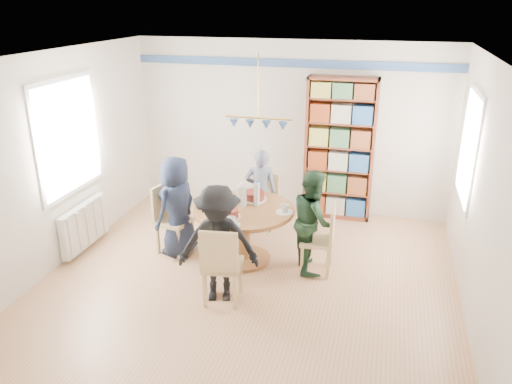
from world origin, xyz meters
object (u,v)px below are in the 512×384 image
(radiator, at_px, (85,225))
(bookshelf, at_px, (339,151))
(chair_far, at_px, (265,199))
(dining_table, at_px, (244,222))
(chair_near, at_px, (221,263))
(person_left, at_px, (177,206))
(person_near, at_px, (218,244))
(person_right, at_px, (313,221))
(chair_left, at_px, (169,215))
(chair_right, at_px, (323,236))
(person_far, at_px, (261,191))

(radiator, distance_m, bookshelf, 3.89)
(bookshelf, bearing_deg, chair_far, -143.01)
(radiator, height_order, dining_table, dining_table)
(chair_near, xyz_separation_m, person_left, (-0.96, 1.02, 0.16))
(radiator, bearing_deg, person_left, 9.94)
(dining_table, height_order, person_near, person_near)
(person_right, bearing_deg, chair_left, 72.71)
(dining_table, height_order, chair_left, chair_left)
(chair_right, bearing_deg, chair_near, -134.51)
(person_right, relative_size, person_far, 1.04)
(radiator, xyz_separation_m, person_far, (2.20, 1.17, 0.29))
(chair_near, bearing_deg, dining_table, 92.10)
(person_left, distance_m, person_far, 1.31)
(person_far, bearing_deg, radiator, 16.21)
(dining_table, relative_size, person_right, 0.98)
(bookshelf, bearing_deg, person_left, -136.79)
(person_left, bearing_deg, person_far, 155.44)
(chair_right, xyz_separation_m, person_right, (-0.15, 0.06, 0.17))
(person_near, xyz_separation_m, bookshelf, (1.04, 2.74, 0.38))
(bookshelf, bearing_deg, radiator, -147.67)
(chair_left, bearing_deg, person_near, -42.79)
(person_left, bearing_deg, chair_near, 62.37)
(radiator, xyz_separation_m, dining_table, (2.22, 0.25, 0.21))
(chair_far, xyz_separation_m, chair_near, (0.02, -2.09, 0.06))
(radiator, xyz_separation_m, person_left, (1.29, 0.23, 0.33))
(chair_right, distance_m, person_right, 0.23)
(chair_far, bearing_deg, person_left, -131.33)
(person_right, bearing_deg, person_near, 119.09)
(chair_left, relative_size, chair_far, 1.11)
(radiator, relative_size, person_far, 0.79)
(person_left, distance_m, person_right, 1.82)
(bookshelf, bearing_deg, person_right, -93.82)
(person_left, xyz_separation_m, person_near, (0.90, -0.92, 0.01))
(person_right, bearing_deg, person_left, 74.07)
(radiator, relative_size, bookshelf, 0.45)
(chair_far, bearing_deg, chair_near, -89.36)
(radiator, relative_size, person_right, 0.75)
(chair_far, distance_m, person_far, 0.21)
(chair_far, relative_size, chair_near, 0.88)
(chair_left, height_order, chair_right, chair_left)
(chair_far, distance_m, person_right, 1.35)
(chair_far, relative_size, person_far, 0.67)
(chair_far, bearing_deg, person_near, -91.17)
(dining_table, relative_size, person_near, 0.93)
(person_far, bearing_deg, person_right, 123.68)
(chair_left, distance_m, bookshelf, 2.79)
(chair_far, height_order, person_right, person_right)
(dining_table, bearing_deg, person_left, -178.33)
(person_right, height_order, bookshelf, bookshelf)
(dining_table, bearing_deg, person_far, 90.91)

